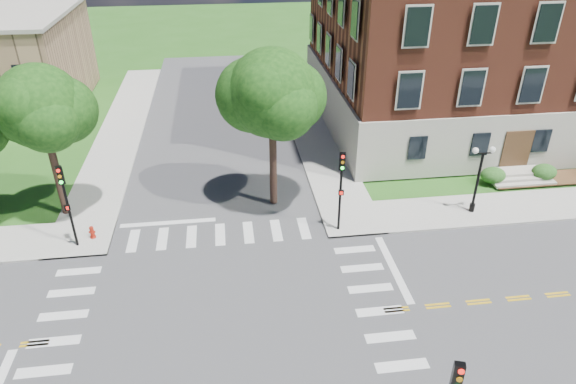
{
  "coord_description": "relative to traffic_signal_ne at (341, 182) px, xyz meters",
  "views": [
    {
      "loc": [
        0.71,
        -17.03,
        16.56
      ],
      "look_at": [
        3.72,
        5.99,
        3.2
      ],
      "focal_mm": 32.0,
      "sensor_mm": 36.0,
      "label": 1
    }
  ],
  "objects": [
    {
      "name": "ground",
      "position": [
        -6.72,
        -6.73,
        -3.19
      ],
      "size": [
        160.0,
        160.0,
        0.0
      ],
      "primitive_type": "plane",
      "color": "#265818",
      "rests_on": "ground"
    },
    {
      "name": "road_ew",
      "position": [
        -6.72,
        -6.73,
        -3.18
      ],
      "size": [
        90.0,
        12.0,
        0.01
      ],
      "primitive_type": "cube",
      "color": "#3D3D3F",
      "rests_on": "ground"
    },
    {
      "name": "road_ns",
      "position": [
        -6.72,
        -6.73,
        -3.18
      ],
      "size": [
        12.0,
        90.0,
        0.01
      ],
      "primitive_type": "cube",
      "color": "#3D3D3F",
      "rests_on": "ground"
    },
    {
      "name": "sidewalk_ne",
      "position": [
        8.66,
        8.64,
        -3.13
      ],
      "size": [
        34.0,
        34.0,
        0.12
      ],
      "color": "#9E9B93",
      "rests_on": "ground"
    },
    {
      "name": "crosswalk_east",
      "position": [
        0.48,
        -6.73,
        -3.19
      ],
      "size": [
        2.2,
        10.2,
        0.02
      ],
      "primitive_type": null,
      "color": "silver",
      "rests_on": "ground"
    },
    {
      "name": "stop_bar_east",
      "position": [
        2.08,
        -3.73,
        -3.19
      ],
      "size": [
        0.4,
        5.5,
        0.0
      ],
      "primitive_type": "cube",
      "color": "silver",
      "rests_on": "ground"
    },
    {
      "name": "main_building",
      "position": [
        17.28,
        15.26,
        5.15
      ],
      "size": [
        30.6,
        22.4,
        16.5
      ],
      "color": "#B1AB9C",
      "rests_on": "ground"
    },
    {
      "name": "tree_c",
      "position": [
        -15.83,
        3.89,
        3.6
      ],
      "size": [
        4.62,
        4.62,
        9.01
      ],
      "color": "black",
      "rests_on": "ground"
    },
    {
      "name": "tree_d",
      "position": [
        -3.34,
        3.46,
        3.95
      ],
      "size": [
        5.06,
        5.06,
        9.58
      ],
      "color": "black",
      "rests_on": "ground"
    },
    {
      "name": "traffic_signal_ne",
      "position": [
        0.0,
        0.0,
        0.0
      ],
      "size": [
        0.36,
        0.42,
        4.8
      ],
      "color": "black",
      "rests_on": "ground"
    },
    {
      "name": "traffic_signal_nw",
      "position": [
        -14.43,
        0.3,
        0.0
      ],
      "size": [
        0.38,
        0.46,
        4.8
      ],
      "color": "black",
      "rests_on": "ground"
    },
    {
      "name": "twin_lamp_west",
      "position": [
        8.39,
        0.86,
        -0.66
      ],
      "size": [
        1.36,
        0.36,
        4.23
      ],
      "color": "black",
      "rests_on": "ground"
    },
    {
      "name": "fire_hydrant",
      "position": [
        -13.72,
        0.92,
        -2.72
      ],
      "size": [
        0.35,
        0.35,
        0.75
      ],
      "color": "#9F1A0C",
      "rests_on": "ground"
    }
  ]
}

